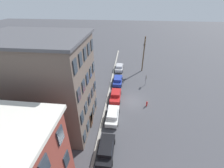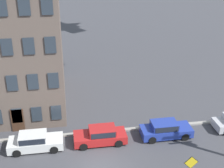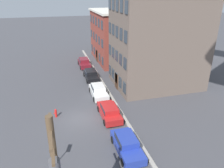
% 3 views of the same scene
% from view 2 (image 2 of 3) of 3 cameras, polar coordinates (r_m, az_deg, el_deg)
% --- Properties ---
extents(ground_plane, '(200.00, 200.00, 0.00)m').
position_cam_2_polar(ground_plane, '(24.45, -2.33, -14.79)').
color(ground_plane, '#424247').
extents(kerb_strip, '(56.00, 0.36, 0.16)m').
position_cam_2_polar(kerb_strip, '(28.00, -3.46, -8.84)').
color(kerb_strip, '#9E998E').
rests_on(kerb_strip, ground_plane).
extents(apartment_midblock, '(9.02, 12.09, 12.89)m').
position_cam_2_polar(apartment_midblock, '(32.18, -16.90, 7.26)').
color(apartment_midblock, '#66564C').
rests_on(apartment_midblock, ground_plane).
extents(car_white, '(4.40, 1.92, 1.43)m').
position_cam_2_polar(car_white, '(26.49, -13.94, -10.08)').
color(car_white, silver).
rests_on(car_white, ground_plane).
extents(car_red, '(4.40, 1.92, 1.43)m').
position_cam_2_polar(car_red, '(26.46, -2.05, -9.29)').
color(car_red, '#B21E1E').
rests_on(car_red, ground_plane).
extents(car_blue, '(4.40, 1.92, 1.43)m').
position_cam_2_polar(car_blue, '(27.59, 9.73, -8.10)').
color(car_blue, '#233899').
rests_on(car_blue, ground_plane).
extents(caution_sign, '(1.03, 0.08, 2.39)m').
position_cam_2_polar(caution_sign, '(22.63, 14.20, -14.28)').
color(caution_sign, slate).
rests_on(caution_sign, ground_plane).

